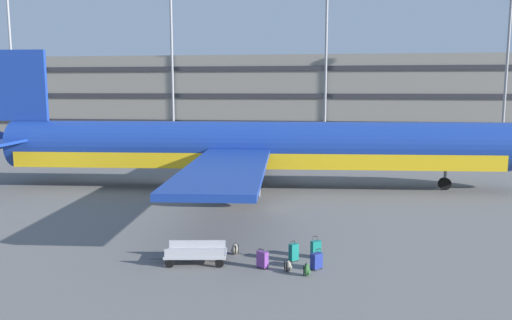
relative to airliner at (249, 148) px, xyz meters
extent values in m
plane|color=slate|center=(-5.45, 0.96, -3.03)|extent=(600.00, 600.00, 0.00)
cube|color=gray|center=(-5.45, 50.87, 3.23)|extent=(137.05, 19.55, 12.52)
cube|color=#2D2D33|center=(-5.45, 40.99, -0.94)|extent=(135.68, 0.24, 0.70)
cube|color=#2D2D33|center=(-5.45, 40.99, 3.23)|extent=(135.68, 0.24, 0.70)
cube|color=#2D2D33|center=(-5.45, 40.99, 7.41)|extent=(135.68, 0.24, 0.70)
cylinder|color=navy|center=(0.42, 0.03, 0.18)|extent=(37.08, 6.16, 3.53)
cube|color=yellow|center=(0.42, 0.03, -0.79)|extent=(35.61, 5.98, 1.13)
cube|color=navy|center=(-17.40, -1.24, 4.60)|extent=(4.25, 0.66, 5.30)
cube|color=navy|center=(-17.24, 2.13, 0.62)|extent=(2.17, 5.41, 0.20)
cube|color=navy|center=(-16.76, -4.56, 0.62)|extent=(2.17, 5.41, 0.20)
cube|color=navy|center=(-1.26, 9.46, -0.09)|extent=(5.50, 15.78, 0.36)
cube|color=navy|center=(0.10, -9.54, -0.09)|extent=(5.50, 15.78, 0.36)
cylinder|color=#9E9EA3|center=(-0.56, 6.71, -1.36)|extent=(2.66, 2.12, 1.94)
cylinder|color=#9E9EA3|center=(0.40, -6.72, -1.36)|extent=(2.66, 2.12, 1.94)
cylinder|color=black|center=(14.42, 1.03, -2.58)|extent=(0.92, 0.41, 0.90)
cylinder|color=slate|center=(14.42, 1.03, -1.86)|extent=(0.20, 0.20, 1.44)
cylinder|color=black|center=(-1.16, 1.42, -2.58)|extent=(0.92, 0.41, 0.90)
cylinder|color=slate|center=(-1.16, 1.42, -1.86)|extent=(0.20, 0.20, 1.44)
cylinder|color=black|center=(-0.95, -1.57, -2.58)|extent=(0.92, 0.41, 0.90)
cylinder|color=slate|center=(-0.95, -1.57, -1.86)|extent=(0.20, 0.20, 1.44)
cylinder|color=gray|center=(-41.47, 34.86, 8.93)|extent=(0.36, 0.36, 23.90)
cylinder|color=gray|center=(-16.42, 34.86, 9.27)|extent=(0.36, 0.36, 24.58)
cylinder|color=gray|center=(5.62, 34.86, 7.76)|extent=(0.36, 0.36, 21.57)
cylinder|color=gray|center=(29.46, 34.86, 6.81)|extent=(0.36, 0.36, 19.68)
cube|color=#147266|center=(4.31, -15.98, -2.61)|extent=(0.45, 0.44, 0.72)
cylinder|color=#333338|center=(4.34, -15.86, -2.20)|extent=(0.02, 0.02, 0.10)
cylinder|color=#333338|center=(4.19, -15.99, -2.20)|extent=(0.02, 0.02, 0.10)
cube|color=black|center=(4.26, -15.92, -2.15)|extent=(0.17, 0.15, 0.02)
cylinder|color=black|center=(4.49, -15.96, -3.00)|extent=(0.05, 0.05, 0.05)
cylinder|color=black|center=(4.27, -16.15, -3.00)|extent=(0.05, 0.05, 0.05)
cylinder|color=black|center=(4.36, -15.81, -3.00)|extent=(0.05, 0.05, 0.05)
cylinder|color=black|center=(4.14, -16.00, -3.00)|extent=(0.05, 0.05, 0.05)
cube|color=#72388C|center=(3.08, -17.01, -2.64)|extent=(0.52, 0.46, 0.66)
cylinder|color=#333338|center=(2.93, -17.00, -2.25)|extent=(0.02, 0.02, 0.12)
cylinder|color=#333338|center=(3.14, -17.14, -2.25)|extent=(0.02, 0.02, 0.12)
cube|color=black|center=(3.04, -17.07, -2.19)|extent=(0.22, 0.16, 0.02)
cylinder|color=black|center=(2.98, -16.82, -3.00)|extent=(0.04, 0.05, 0.05)
cylinder|color=black|center=(3.29, -17.03, -3.00)|extent=(0.04, 0.05, 0.05)
cylinder|color=black|center=(2.87, -16.99, -3.00)|extent=(0.04, 0.05, 0.05)
cylinder|color=black|center=(3.17, -17.19, -3.00)|extent=(0.04, 0.05, 0.05)
cube|color=#147266|center=(5.26, -15.38, -2.62)|extent=(0.49, 0.43, 0.70)
cylinder|color=#333338|center=(5.32, -15.26, -2.18)|extent=(0.02, 0.02, 0.19)
cylinder|color=#333338|center=(5.12, -15.38, -2.18)|extent=(0.02, 0.02, 0.19)
cube|color=black|center=(5.22, -15.32, -2.08)|extent=(0.21, 0.14, 0.02)
cylinder|color=black|center=(5.45, -15.37, -3.00)|extent=(0.04, 0.05, 0.05)
cylinder|color=black|center=(5.17, -15.55, -3.00)|extent=(0.04, 0.05, 0.05)
cylinder|color=black|center=(5.35, -15.21, -3.00)|extent=(0.04, 0.05, 0.05)
cylinder|color=black|center=(5.06, -15.39, -3.00)|extent=(0.04, 0.05, 0.05)
cube|color=navy|center=(5.31, -16.85, -2.66)|extent=(0.52, 0.53, 0.64)
cylinder|color=#333338|center=(5.28, -17.01, -2.24)|extent=(0.02, 0.02, 0.20)
cylinder|color=#333338|center=(5.46, -16.82, -2.24)|extent=(0.02, 0.02, 0.20)
cube|color=black|center=(5.37, -16.91, -2.14)|extent=(0.19, 0.20, 0.02)
cylinder|color=black|center=(5.10, -16.92, -3.00)|extent=(0.05, 0.05, 0.05)
cylinder|color=black|center=(5.36, -16.64, -3.00)|extent=(0.05, 0.05, 0.05)
cylinder|color=black|center=(5.26, -17.07, -3.00)|extent=(0.05, 0.05, 0.05)
cylinder|color=black|center=(5.52, -16.79, -3.00)|extent=(0.05, 0.05, 0.05)
ellipsoid|color=#264C26|center=(4.94, -17.67, -2.77)|extent=(0.31, 0.40, 0.50)
ellipsoid|color=#264C26|center=(5.03, -17.70, -2.85)|extent=(0.16, 0.26, 0.23)
torus|color=black|center=(4.91, -17.66, -2.51)|extent=(0.04, 0.08, 0.08)
cube|color=black|center=(4.88, -17.55, -2.77)|extent=(0.03, 0.04, 0.43)
cube|color=black|center=(4.82, -17.73, -2.77)|extent=(0.03, 0.04, 0.43)
ellipsoid|color=gray|center=(4.16, -17.27, -2.79)|extent=(0.38, 0.39, 0.47)
ellipsoid|color=gray|center=(4.25, -17.21, -2.86)|extent=(0.21, 0.24, 0.21)
torus|color=black|center=(4.13, -17.29, -2.55)|extent=(0.06, 0.07, 0.08)
cube|color=black|center=(4.02, -17.26, -2.79)|extent=(0.04, 0.04, 0.40)
cube|color=black|center=(4.12, -17.40, -2.79)|extent=(0.04, 0.04, 0.40)
ellipsoid|color=gray|center=(1.64, -15.43, -2.78)|extent=(0.37, 0.40, 0.50)
ellipsoid|color=gray|center=(1.53, -15.38, -2.85)|extent=(0.20, 0.26, 0.22)
torus|color=black|center=(1.67, -15.45, -2.52)|extent=(0.04, 0.08, 0.08)
cube|color=black|center=(1.71, -15.56, -2.78)|extent=(0.04, 0.04, 0.42)
cube|color=black|center=(1.78, -15.40, -2.78)|extent=(0.04, 0.04, 0.42)
cube|color=#B7B7BC|center=(0.19, -16.78, -2.61)|extent=(2.76, 1.66, 0.12)
cylinder|color=#4C4C51|center=(-1.45, -17.01, -2.85)|extent=(0.70, 0.15, 0.05)
cube|color=#B7B7BC|center=(0.27, -17.39, -2.41)|extent=(2.45, 0.39, 0.40)
cube|color=#B7B7BC|center=(0.10, -16.17, -2.41)|extent=(2.45, 0.39, 0.40)
cylinder|color=black|center=(-0.77, -17.47, -2.85)|extent=(0.37, 0.15, 0.36)
cylinder|color=black|center=(-0.92, -16.38, -2.85)|extent=(0.37, 0.15, 0.36)
cylinder|color=black|center=(1.29, -17.18, -2.85)|extent=(0.37, 0.15, 0.36)
cylinder|color=black|center=(1.14, -16.09, -2.85)|extent=(0.37, 0.15, 0.36)
camera|label=1|loc=(5.50, -37.03, 4.40)|focal=35.43mm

